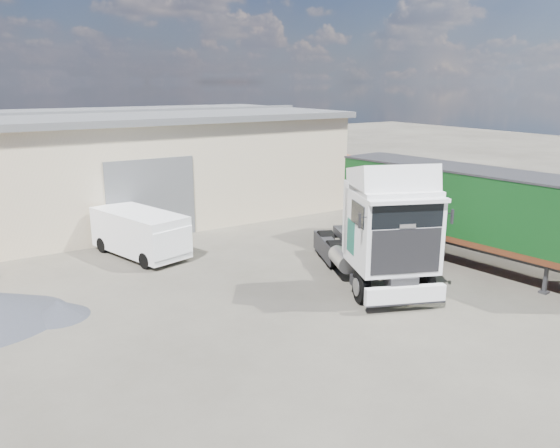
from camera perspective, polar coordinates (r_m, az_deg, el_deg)
ground at (r=17.61m, az=4.44°, el=-8.20°), size 120.00×120.00×0.00m
warehouse at (r=29.50m, az=-24.67°, el=5.18°), size 30.60×12.60×5.42m
brick_boundary_wall at (r=29.04m, az=15.74°, el=3.01°), size 0.35×26.00×2.50m
tractor_unit at (r=18.59m, az=10.63°, el=-1.09°), size 4.76×6.94×4.44m
box_trailer at (r=22.02m, az=18.99°, el=1.83°), size 3.69×11.29×3.69m
panel_van at (r=22.47m, az=-14.18°, el=-1.01°), size 2.92×4.75×1.81m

